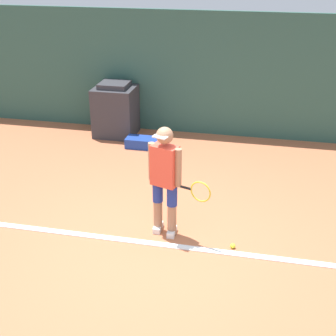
{
  "coord_description": "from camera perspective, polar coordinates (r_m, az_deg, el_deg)",
  "views": [
    {
      "loc": [
        1.22,
        -4.91,
        3.56
      ],
      "look_at": [
        0.04,
        0.59,
        0.88
      ],
      "focal_mm": 50.0,
      "sensor_mm": 36.0,
      "label": 1
    }
  ],
  "objects": [
    {
      "name": "equipment_bag",
      "position": [
        9.12,
        -2.7,
        3.09
      ],
      "size": [
        0.78,
        0.34,
        0.19
      ],
      "color": "#1E3D99",
      "rests_on": "ground_plane"
    },
    {
      "name": "tennis_ball",
      "position": [
        6.21,
        7.91,
        -9.39
      ],
      "size": [
        0.07,
        0.07,
        0.07
      ],
      "color": "#D1E533",
      "rests_on": "ground_plane"
    },
    {
      "name": "tennis_player",
      "position": [
        6.06,
        -0.31,
        -1.13
      ],
      "size": [
        0.87,
        0.37,
        1.53
      ],
      "rotation": [
        0.0,
        0.0,
        -0.32
      ],
      "color": "#A37556",
      "rests_on": "ground_plane"
    },
    {
      "name": "court_baseline",
      "position": [
        6.24,
        -1.35,
        -9.24
      ],
      "size": [
        21.6,
        0.1,
        0.01
      ],
      "color": "white",
      "rests_on": "ground_plane"
    },
    {
      "name": "back_wall",
      "position": [
        9.55,
        4.49,
        11.27
      ],
      "size": [
        24.0,
        0.1,
        2.47
      ],
      "color": "#2D564C",
      "rests_on": "ground_plane"
    },
    {
      "name": "ground_plane",
      "position": [
        6.18,
        -1.52,
        -9.69
      ],
      "size": [
        24.0,
        24.0,
        0.0
      ],
      "primitive_type": "plane",
      "color": "#B76642"
    },
    {
      "name": "covered_chair",
      "position": [
        9.68,
        -6.41,
        7.03
      ],
      "size": [
        0.82,
        0.75,
        1.1
      ],
      "color": "#333338",
      "rests_on": "ground_plane"
    }
  ]
}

